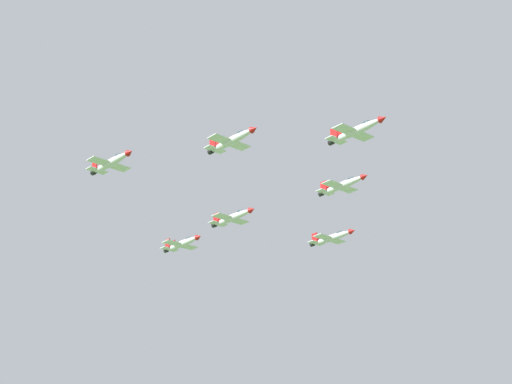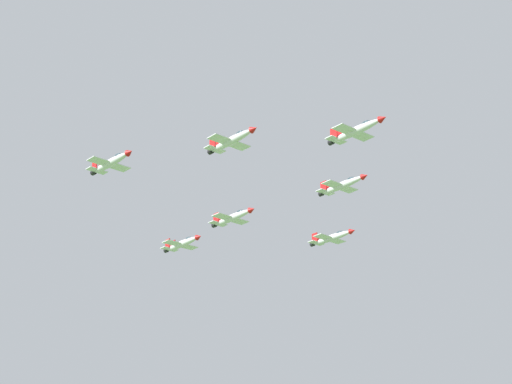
# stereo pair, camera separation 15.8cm
# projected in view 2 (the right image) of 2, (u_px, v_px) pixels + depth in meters

# --- Properties ---
(jet_lead) EXTENTS (9.33, 14.94, 3.15)m
(jet_lead) POSITION_uv_depth(u_px,v_px,m) (356.00, 131.00, 161.38)
(jet_lead) COLOR white
(jet_left_wingman) EXTENTS (9.09, 14.56, 3.07)m
(jet_left_wingman) POSITION_uv_depth(u_px,v_px,m) (342.00, 185.00, 183.45)
(jet_left_wingman) COLOR white
(jet_right_wingman) EXTENTS (9.25, 14.83, 3.12)m
(jet_right_wingman) POSITION_uv_depth(u_px,v_px,m) (231.00, 140.00, 164.53)
(jet_right_wingman) COLOR white
(jet_left_outer) EXTENTS (9.16, 14.75, 3.10)m
(jet_left_outer) POSITION_uv_depth(u_px,v_px,m) (332.00, 238.00, 204.58)
(jet_left_outer) COLOR white
(jet_right_outer) EXTENTS (9.00, 14.50, 3.05)m
(jet_right_outer) POSITION_uv_depth(u_px,v_px,m) (111.00, 162.00, 166.65)
(jet_right_outer) COLOR white
(jet_slot_rear) EXTENTS (8.91, 14.32, 3.01)m
(jet_slot_rear) POSITION_uv_depth(u_px,v_px,m) (232.00, 217.00, 184.41)
(jet_slot_rear) COLOR white
(jet_trailing) EXTENTS (8.93, 14.31, 3.01)m
(jet_trailing) POSITION_uv_depth(u_px,v_px,m) (182.00, 244.00, 196.81)
(jet_trailing) COLOR white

